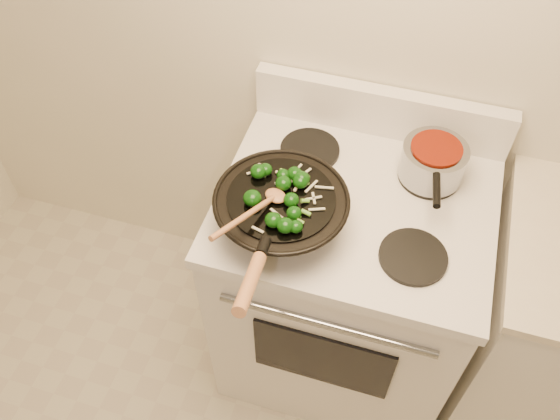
% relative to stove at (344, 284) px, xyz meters
% --- Properties ---
extents(stove, '(0.78, 0.67, 1.08)m').
position_rel_stove_xyz_m(stove, '(0.00, 0.00, 0.00)').
color(stove, white).
rests_on(stove, ground).
extents(wok, '(0.36, 0.59, 0.24)m').
position_rel_stove_xyz_m(wok, '(-0.18, -0.16, 0.52)').
color(wok, black).
rests_on(wok, stove).
extents(stirfry, '(0.24, 0.25, 0.04)m').
position_rel_stove_xyz_m(stirfry, '(-0.18, -0.15, 0.59)').
color(stirfry, '#0B3508').
rests_on(stirfry, wok).
extents(wooden_spoon, '(0.13, 0.26, 0.09)m').
position_rel_stove_xyz_m(wooden_spoon, '(-0.22, -0.22, 0.60)').
color(wooden_spoon, '#A96C42').
rests_on(wooden_spoon, wok).
extents(saucepan, '(0.19, 0.30, 0.11)m').
position_rel_stove_xyz_m(saucepan, '(0.18, 0.15, 0.52)').
color(saucepan, gray).
rests_on(saucepan, stove).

